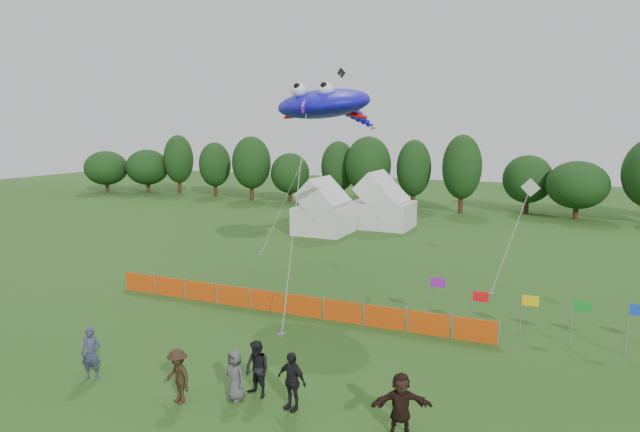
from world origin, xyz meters
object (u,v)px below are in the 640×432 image
at_px(tent_right, 382,206).
at_px(spectator_f, 401,405).
at_px(stingray_kite, 327,105).
at_px(tent_left, 323,211).
at_px(spectator_e, 235,375).
at_px(spectator_d, 291,381).
at_px(spectator_c, 178,376).
at_px(spectator_b, 257,369).
at_px(barrier_fence, 285,303).
at_px(spectator_a, 91,353).

bearing_deg(tent_right, spectator_f, -70.98).
bearing_deg(stingray_kite, tent_left, 114.54).
xyz_separation_m(spectator_e, stingray_kite, (-2.65, 13.59, 9.27)).
xyz_separation_m(spectator_d, spectator_e, (-1.99, -0.20, -0.11)).
bearing_deg(spectator_c, spectator_f, 28.56).
xyz_separation_m(spectator_b, spectator_d, (1.43, -0.29, -0.00)).
bearing_deg(spectator_e, barrier_fence, 121.55).
distance_m(tent_left, spectator_f, 31.92).
relative_size(tent_right, spectator_a, 2.79).
bearing_deg(spectator_c, tent_right, 117.42).
bearing_deg(spectator_a, spectator_f, -17.89).
xyz_separation_m(spectator_a, spectator_c, (3.94, -0.15, -0.05)).
distance_m(spectator_b, spectator_e, 0.75).
xyz_separation_m(spectator_a, spectator_e, (5.53, 0.78, -0.11)).
xyz_separation_m(tent_right, spectator_b, (6.31, -32.58, -0.96)).
distance_m(barrier_fence, spectator_e, 8.89).
bearing_deg(spectator_e, spectator_f, 15.41).
height_order(spectator_a, spectator_c, spectator_a).
bearing_deg(spectator_a, spectator_c, -24.59).
bearing_deg(tent_left, spectator_f, -62.03).
xyz_separation_m(spectator_a, spectator_f, (11.13, 0.88, -0.00)).
bearing_deg(tent_right, spectator_e, -80.13).
bearing_deg(tent_right, tent_left, -126.91).
bearing_deg(spectator_d, spectator_b, -178.16).
relative_size(spectator_a, stingray_kite, 0.12).
xyz_separation_m(tent_left, spectator_a, (3.83, -29.06, -0.94)).
relative_size(tent_left, tent_right, 0.80).
bearing_deg(spectator_d, spectator_a, -159.17).
bearing_deg(spectator_c, spectator_a, -161.77).
height_order(tent_left, tent_right, tent_right).
distance_m(spectator_e, stingray_kite, 16.66).
relative_size(spectator_a, spectator_f, 1.00).
bearing_deg(spectator_b, spectator_d, 5.51).
bearing_deg(spectator_b, spectator_e, -121.25).
xyz_separation_m(spectator_a, spectator_b, (6.08, 1.28, -0.00)).
xyz_separation_m(tent_right, spectator_d, (7.74, -32.87, -0.96)).
height_order(tent_left, spectator_b, tent_left).
bearing_deg(barrier_fence, tent_right, 97.29).
relative_size(spectator_d, spectator_f, 1.00).
bearing_deg(stingray_kite, spectator_d, -70.89).
distance_m(tent_left, spectator_d, 30.30).
bearing_deg(barrier_fence, spectator_f, -45.61).
bearing_deg(tent_right, stingray_kite, -80.94).
height_order(spectator_b, spectator_d, spectator_b).
relative_size(spectator_e, stingray_kite, 0.11).
bearing_deg(spectator_c, spectator_e, 50.88).
height_order(spectator_c, spectator_d, spectator_d).
bearing_deg(spectator_d, spectator_c, -149.02).
distance_m(spectator_d, spectator_e, 2.00).
relative_size(tent_right, spectator_c, 2.95).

